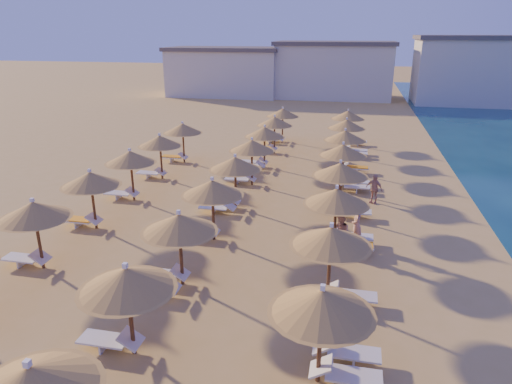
% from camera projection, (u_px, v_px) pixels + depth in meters
% --- Properties ---
extents(ground, '(220.00, 220.00, 0.00)m').
position_uv_depth(ground, '(256.00, 256.00, 18.34)').
color(ground, tan).
rests_on(ground, ground).
extents(hotel_blocks, '(48.10, 10.57, 8.10)m').
position_uv_depth(hotel_blocks, '(350.00, 70.00, 59.67)').
color(hotel_blocks, beige).
rests_on(hotel_blocks, ground).
extents(parasol_row_east, '(2.68, 36.95, 2.84)m').
position_uv_depth(parasol_row_east, '(339.00, 183.00, 19.82)').
color(parasol_row_east, brown).
rests_on(parasol_row_east, ground).
extents(parasol_row_west, '(2.68, 36.95, 2.84)m').
position_uv_depth(parasol_row_west, '(225.00, 175.00, 20.84)').
color(parasol_row_west, brown).
rests_on(parasol_row_west, ground).
extents(parasol_row_inland, '(2.68, 21.72, 2.84)m').
position_uv_depth(parasol_row_inland, '(112.00, 168.00, 21.95)').
color(parasol_row_inland, brown).
rests_on(parasol_row_inland, ground).
extents(loungers, '(14.01, 34.92, 0.66)m').
position_uv_depth(loungers, '(246.00, 218.00, 21.20)').
color(loungers, silver).
rests_on(loungers, ground).
extents(beachgoer_c, '(0.99, 0.77, 1.56)m').
position_uv_depth(beachgoer_c, '(374.00, 189.00, 23.81)').
color(beachgoer_c, tan).
rests_on(beachgoer_c, ground).
extents(beachgoer_a, '(0.45, 0.67, 1.79)m').
position_uv_depth(beachgoer_a, '(357.00, 225.00, 19.09)').
color(beachgoer_a, tan).
rests_on(beachgoer_a, ground).
extents(beachgoer_b, '(0.98, 1.02, 1.65)m').
position_uv_depth(beachgoer_b, '(340.00, 234.00, 18.42)').
color(beachgoer_b, tan).
rests_on(beachgoer_b, ground).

